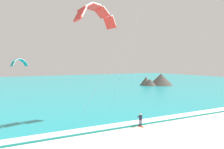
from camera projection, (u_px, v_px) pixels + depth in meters
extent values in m
cube|color=teal|center=(44.00, 85.00, 82.45)|extent=(200.00, 120.00, 0.20)
cube|color=white|center=(144.00, 121.00, 30.97)|extent=(200.00, 1.75, 0.04)
ellipsoid|color=#E04C38|center=(140.00, 126.00, 29.13)|extent=(0.54, 1.43, 0.05)
cube|color=black|center=(139.00, 125.00, 29.34)|extent=(0.16, 0.07, 0.04)
cube|color=black|center=(142.00, 126.00, 28.91)|extent=(0.16, 0.07, 0.04)
cylinder|color=#191E38|center=(140.00, 123.00, 29.07)|extent=(0.14, 0.14, 0.84)
cylinder|color=#191E38|center=(141.00, 123.00, 29.15)|extent=(0.14, 0.14, 0.84)
cube|color=#191E38|center=(141.00, 117.00, 29.07)|extent=(0.35, 0.22, 0.60)
sphere|color=beige|center=(141.00, 114.00, 29.05)|extent=(0.22, 0.22, 0.22)
cylinder|color=#191E38|center=(139.00, 117.00, 29.14)|extent=(0.13, 0.51, 0.22)
cylinder|color=#191E38|center=(141.00, 117.00, 29.29)|extent=(0.13, 0.51, 0.22)
cylinder|color=black|center=(139.00, 116.00, 29.41)|extent=(0.55, 0.08, 0.04)
cube|color=#3F3F42|center=(140.00, 119.00, 29.19)|extent=(0.13, 0.09, 0.10)
cube|color=red|center=(110.00, 23.00, 35.05)|extent=(2.11, 1.80, 1.93)
cube|color=white|center=(114.00, 20.00, 34.69)|extent=(1.16, 0.78, 1.60)
cube|color=red|center=(102.00, 13.00, 33.90)|extent=(2.42, 2.11, 1.47)
cube|color=white|center=(106.00, 10.00, 33.54)|extent=(1.58, 1.03, 1.04)
cube|color=red|center=(93.00, 7.00, 32.29)|extent=(2.40, 2.26, 0.67)
cube|color=white|center=(97.00, 4.00, 31.93)|extent=(1.71, 1.11, 0.23)
cube|color=red|center=(85.00, 7.00, 30.57)|extent=(2.13, 2.20, 1.47)
cube|color=white|center=(89.00, 4.00, 30.21)|extent=(1.57, 0.99, 1.04)
cube|color=red|center=(80.00, 14.00, 29.14)|extent=(1.54, 2.02, 1.93)
cube|color=white|center=(84.00, 12.00, 28.78)|extent=(1.11, 0.75, 1.60)
cylinder|color=#B2B2B7|center=(123.00, 65.00, 32.22)|extent=(0.17, 7.33, 12.95)
cylinder|color=#B2B2B7|center=(109.00, 66.00, 29.26)|extent=(6.34, 4.00, 12.95)
cube|color=teal|center=(26.00, 64.00, 51.57)|extent=(1.18, 1.03, 1.03)
cube|color=white|center=(27.00, 63.00, 51.43)|extent=(0.58, 0.53, 0.89)
cube|color=teal|center=(22.00, 61.00, 50.78)|extent=(1.34, 1.26, 0.75)
cube|color=white|center=(24.00, 60.00, 50.65)|extent=(0.79, 0.71, 0.57)
cube|color=teal|center=(19.00, 59.00, 49.76)|extent=(1.36, 1.34, 0.30)
cube|color=white|center=(20.00, 59.00, 49.62)|extent=(0.86, 0.77, 0.12)
cube|color=teal|center=(15.00, 61.00, 48.72)|extent=(1.26, 1.32, 0.75)
cube|color=white|center=(16.00, 60.00, 48.59)|extent=(0.79, 0.70, 0.57)
cube|color=teal|center=(13.00, 64.00, 47.91)|extent=(1.00, 1.17, 1.03)
cube|color=white|center=(14.00, 63.00, 47.78)|extent=(0.58, 0.53, 0.89)
cone|color=#47423D|center=(150.00, 83.00, 79.32)|extent=(4.97, 4.97, 2.51)
cone|color=#47423D|center=(161.00, 80.00, 81.46)|extent=(8.83, 8.83, 4.30)
cone|color=#56514C|center=(146.00, 81.00, 80.85)|extent=(4.86, 4.86, 3.24)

